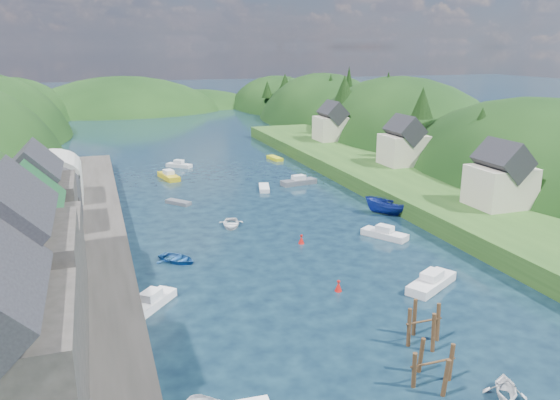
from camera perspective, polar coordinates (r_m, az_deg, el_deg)
name	(u,v)px	position (r m, az deg, el deg)	size (l,w,h in m)	color
ground	(235,189)	(86.75, -4.72, 1.17)	(600.00, 600.00, 0.00)	black
hillside_right	(399,178)	(128.31, 12.29, 2.23)	(36.00, 245.56, 48.00)	black
far_hills	(156,138)	(209.15, -12.86, 6.37)	(103.00, 68.00, 44.00)	black
hill_trees	(219,109)	(98.49, -6.37, 9.45)	(89.89, 151.35, 12.23)	black
quay_left	(67,275)	(55.59, -21.38, -7.28)	(12.00, 110.00, 2.00)	#2D2B28
quayside_buildings	(19,272)	(40.96, -25.60, -6.79)	(8.00, 35.84, 12.90)	#2D2B28
boat_sheds	(51,186)	(72.57, -22.84, 1.39)	(7.00, 21.00, 7.50)	#2D2D30
terrace_right	(407,184)	(87.12, 13.11, 1.69)	(16.00, 120.00, 2.40)	#234719
right_bank_cottages	(398,144)	(94.68, 12.18, 5.72)	(9.00, 59.24, 8.41)	beige
piling_cluster_near	(432,370)	(39.17, 15.64, -16.70)	(3.38, 3.13, 3.25)	#382314
piling_cluster_far	(423,328)	(43.63, 14.76, -12.81)	(3.03, 2.85, 3.60)	#382314
channel_buoy_near	(338,286)	(51.01, 6.13, -8.95)	(0.70, 0.70, 1.10)	#AE110D
channel_buoy_far	(301,240)	(62.44, 2.25, -4.16)	(0.70, 0.70, 1.10)	#AE110D
moored_boats	(295,236)	(63.06, 1.57, -3.78)	(38.61, 82.06, 2.48)	white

